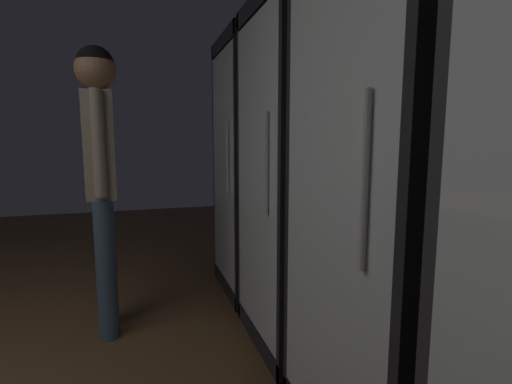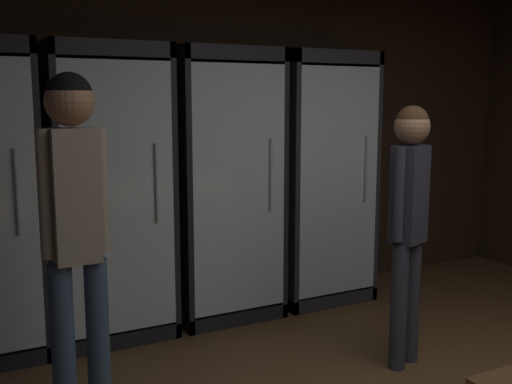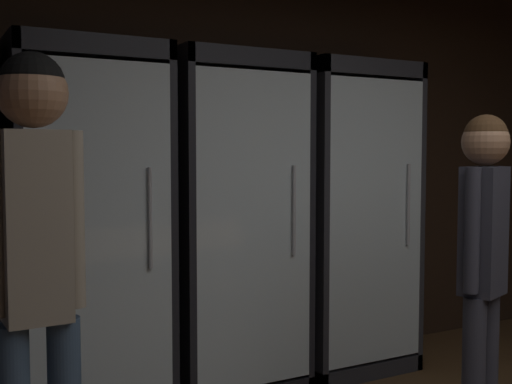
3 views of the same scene
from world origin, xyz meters
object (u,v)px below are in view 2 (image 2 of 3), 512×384
(shopper_near, at_px, (75,214))
(shopper_far, at_px, (409,207))
(cooler_center, at_px, (221,188))
(cooler_right, at_px, (316,181))
(cooler_left, at_px, (108,196))

(shopper_near, bearing_deg, shopper_far, -5.79)
(cooler_center, relative_size, shopper_far, 1.25)
(cooler_center, distance_m, cooler_right, 0.83)
(cooler_center, xyz_separation_m, cooler_right, (0.83, -0.00, -0.00))
(cooler_left, distance_m, cooler_center, 0.83)
(cooler_left, xyz_separation_m, cooler_center, (0.83, -0.00, 0.00))
(cooler_center, bearing_deg, cooler_left, 179.88)
(cooler_left, bearing_deg, cooler_center, -0.12)
(cooler_left, bearing_deg, shopper_near, -111.07)
(cooler_center, xyz_separation_m, shopper_near, (-1.27, -1.14, 0.12))
(cooler_left, distance_m, shopper_far, 1.96)
(cooler_right, relative_size, shopper_far, 1.25)
(cooler_left, bearing_deg, cooler_right, -0.07)
(cooler_left, relative_size, cooler_right, 1.00)
(shopper_near, bearing_deg, cooler_left, 68.93)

